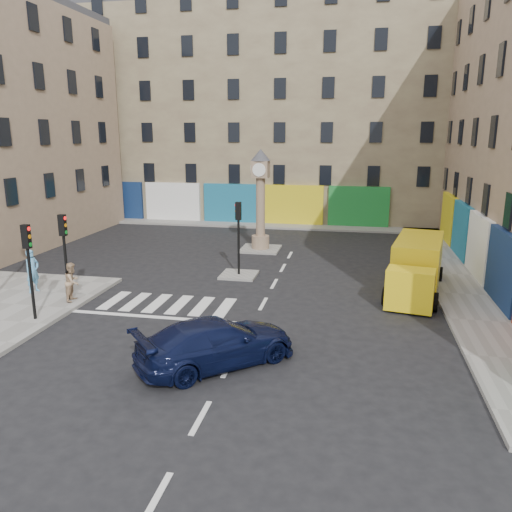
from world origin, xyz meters
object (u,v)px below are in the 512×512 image
(navy_sedan, at_px, (217,342))
(pedestrian_tan, at_px, (72,282))
(traffic_light_left_near, at_px, (28,257))
(traffic_light_left_far, at_px, (64,243))
(traffic_light_island, at_px, (238,226))
(clock_pillar, at_px, (261,194))
(yellow_van, at_px, (416,266))
(pedestrian_blue, at_px, (32,271))

(navy_sedan, height_order, pedestrian_tan, pedestrian_tan)
(navy_sedan, relative_size, pedestrian_tan, 3.09)
(traffic_light_left_near, bearing_deg, traffic_light_left_far, 90.00)
(traffic_light_left_near, xyz_separation_m, traffic_light_island, (6.30, 7.80, -0.03))
(traffic_light_island, height_order, navy_sedan, traffic_light_island)
(traffic_light_left_far, distance_m, pedestrian_tan, 1.67)
(traffic_light_left_far, relative_size, traffic_light_island, 1.00)
(clock_pillar, distance_m, yellow_van, 11.24)
(pedestrian_tan, bearing_deg, yellow_van, -78.02)
(pedestrian_tan, bearing_deg, traffic_light_left_near, 166.73)
(traffic_light_island, xyz_separation_m, pedestrian_tan, (-6.00, -5.52, -1.61))
(yellow_van, relative_size, pedestrian_blue, 3.46)
(yellow_van, bearing_deg, pedestrian_blue, -155.91)
(clock_pillar, bearing_deg, pedestrian_blue, -127.88)
(yellow_van, bearing_deg, navy_sedan, -116.62)
(traffic_light_left_far, relative_size, pedestrian_blue, 1.88)
(yellow_van, height_order, pedestrian_blue, yellow_van)
(traffic_light_left_near, height_order, clock_pillar, clock_pillar)
(traffic_light_left_near, bearing_deg, pedestrian_blue, 124.84)
(traffic_light_left_far, distance_m, navy_sedan, 9.29)
(clock_pillar, relative_size, pedestrian_blue, 3.11)
(traffic_light_left_near, height_order, traffic_light_left_far, same)
(traffic_light_left_near, bearing_deg, traffic_light_island, 51.07)
(pedestrian_blue, distance_m, pedestrian_tan, 2.51)
(pedestrian_tan, bearing_deg, navy_sedan, -125.97)
(traffic_light_left_near, relative_size, traffic_light_island, 1.00)
(pedestrian_blue, bearing_deg, traffic_light_left_near, -134.13)
(traffic_light_left_near, height_order, traffic_light_island, traffic_light_left_near)
(traffic_light_left_near, height_order, pedestrian_tan, traffic_light_left_near)
(traffic_light_left_far, relative_size, pedestrian_tan, 2.22)
(pedestrian_tan, bearing_deg, clock_pillar, -33.29)
(navy_sedan, xyz_separation_m, pedestrian_blue, (-9.98, 5.14, 0.38))
(traffic_light_left_near, xyz_separation_m, clock_pillar, (6.30, 13.80, 0.93))
(traffic_light_left_near, bearing_deg, navy_sedan, -15.16)
(navy_sedan, distance_m, pedestrian_tan, 8.78)
(traffic_light_left_far, height_order, pedestrian_tan, traffic_light_left_far)
(clock_pillar, height_order, navy_sedan, clock_pillar)
(navy_sedan, distance_m, pedestrian_blue, 11.24)
(traffic_light_island, distance_m, pedestrian_tan, 8.31)
(traffic_light_island, height_order, clock_pillar, clock_pillar)
(clock_pillar, bearing_deg, navy_sedan, -84.31)
(clock_pillar, bearing_deg, yellow_van, -38.53)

